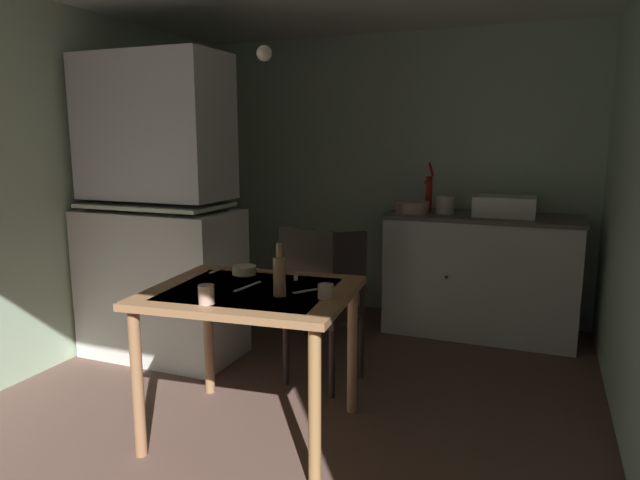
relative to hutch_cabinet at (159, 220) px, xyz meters
The scene contains 21 objects.
ground_plane 1.60m from the hutch_cabinet, 25.78° to the right, with size 5.32×5.32×0.00m, color brown.
wall_back 2.03m from the hutch_cabinet, 55.17° to the left, with size 3.50×0.10×2.37m, color #B5CEB0.
wall_left 0.85m from the hutch_cabinet, 137.30° to the right, with size 0.10×4.42×2.37m, color #B1CFAE.
hutch_cabinet is the anchor object (origin of this frame).
counter_cabinet 2.43m from the hutch_cabinet, 32.55° to the left, with size 1.44×0.64×0.93m.
sink_basin 2.51m from the hutch_cabinet, 30.69° to the left, with size 0.44×0.34×0.15m.
hand_pump 2.07m from the hutch_cabinet, 40.04° to the left, with size 0.05×0.27×0.39m.
mixing_bowl_counter 1.92m from the hutch_cabinet, 40.00° to the left, with size 0.27×0.27×0.09m, color tan.
stoneware_crock 2.13m from the hutch_cabinet, 36.10° to the left, with size 0.14×0.14×0.14m, color beige.
dining_table 1.36m from the hutch_cabinet, 33.54° to the right, with size 1.07×0.92×0.77m.
chair_far_side 1.28m from the hutch_cabinet, ahead, with size 0.48×0.48×1.00m.
chair_by_counter 1.32m from the hutch_cabinet, 30.97° to the left, with size 0.56×0.56×0.86m.
serving_bowl_wide 1.05m from the hutch_cabinet, 27.39° to the right, with size 0.13×0.13×0.05m, color beige.
teacup_mint 1.47m from the hutch_cabinet, 44.85° to the right, with size 0.07×0.07×0.09m, color tan.
mug_tall 1.69m from the hutch_cabinet, 26.61° to the right, with size 0.07×0.07×0.07m, color tan.
glass_bottle 1.52m from the hutch_cabinet, 31.58° to the right, with size 0.06×0.06×0.25m.
table_knife 1.30m from the hutch_cabinet, 33.45° to the right, with size 0.21×0.02×0.01m, color silver.
teaspoon_near_bowl 0.88m from the hutch_cabinet, 32.06° to the right, with size 0.14×0.02×0.01m, color beige.
teaspoon_by_cup 1.54m from the hutch_cabinet, 26.14° to the right, with size 0.15×0.02×0.01m, color beige.
serving_spoon 1.31m from the hutch_cabinet, 19.95° to the right, with size 0.13×0.02×0.01m, color beige.
pendant_bulb 1.50m from the hutch_cabinet, 22.96° to the right, with size 0.08×0.08×0.08m, color #F9EFCC.
Camera 1 is at (1.27, -2.57, 1.51)m, focal length 31.60 mm.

